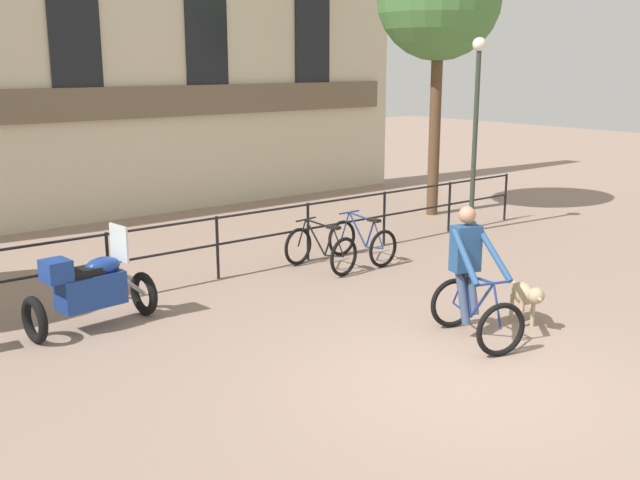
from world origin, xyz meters
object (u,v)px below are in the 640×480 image
Objects in this scene: parked_bicycle_near_lamp at (321,250)px; street_lamp at (476,124)px; dog at (526,295)px; parked_bicycle_mid_left at (362,242)px; cyclist_with_bike at (471,281)px; parked_motorcycle at (90,288)px.

street_lamp reaches higher than parked_bicycle_near_lamp.
parked_bicycle_mid_left is at bearing 110.80° from dog.
street_lamp is (3.44, 0.39, 1.88)m from parked_bicycle_mid_left.
street_lamp reaches higher than dog.
parked_bicycle_near_lamp is at bearing 99.80° from cyclist_with_bike.
dog is at bearing -132.83° from street_lamp.
dog is 0.21× the size of street_lamp.
parked_motorcycle reaches higher than dog.
cyclist_with_bike is at bearing -137.98° from parked_motorcycle.
street_lamp reaches higher than parked_bicycle_mid_left.
cyclist_with_bike is 3.76m from parked_bicycle_near_lamp.
parked_bicycle_near_lamp is 0.30× the size of street_lamp.
parked_motorcycle reaches higher than parked_bicycle_near_lamp.
cyclist_with_bike is at bearing 66.05° from parked_bicycle_mid_left.
cyclist_with_bike is 5.00m from parked_motorcycle.
parked_bicycle_mid_left is 0.29× the size of street_lamp.
street_lamp reaches higher than parked_motorcycle.
street_lamp is at bearing -175.90° from parked_bicycle_mid_left.
cyclist_with_bike reaches higher than dog.
cyclist_with_bike reaches higher than parked_bicycle_mid_left.
parked_bicycle_near_lamp is at bearing 124.78° from dog.
cyclist_with_bike is 1.42× the size of parked_bicycle_near_lamp.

